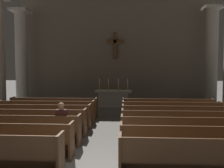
{
  "coord_description": "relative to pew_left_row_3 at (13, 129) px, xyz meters",
  "views": [
    {
      "loc": [
        0.76,
        -4.96,
        2.34
      ],
      "look_at": [
        0.0,
        7.93,
        1.48
      ],
      "focal_mm": 38.36,
      "sensor_mm": 36.0,
      "label": 1
    }
  ],
  "objects": [
    {
      "name": "pew_left_row_3",
      "position": [
        0.0,
        0.0,
        0.0
      ],
      "size": [
        4.11,
        0.5,
        0.95
      ],
      "color": "brown",
      "rests_on": "ground"
    },
    {
      "name": "pew_left_row_4",
      "position": [
        0.0,
        1.03,
        0.0
      ],
      "size": [
        4.11,
        0.5,
        0.95
      ],
      "color": "brown",
      "rests_on": "ground"
    },
    {
      "name": "pew_left_row_5",
      "position": [
        0.0,
        2.06,
        0.0
      ],
      "size": [
        4.11,
        0.5,
        0.95
      ],
      "color": "brown",
      "rests_on": "ground"
    },
    {
      "name": "pew_left_row_6",
      "position": [
        0.0,
        3.09,
        0.0
      ],
      "size": [
        4.11,
        0.5,
        0.95
      ],
      "color": "brown",
      "rests_on": "ground"
    },
    {
      "name": "pew_left_row_7",
      "position": [
        0.0,
        4.12,
        0.0
      ],
      "size": [
        4.11,
        0.5,
        0.95
      ],
      "color": "brown",
      "rests_on": "ground"
    },
    {
      "name": "pew_right_row_1",
      "position": [
        5.33,
        -2.06,
        0.0
      ],
      "size": [
        4.11,
        0.5,
        0.95
      ],
      "color": "brown",
      "rests_on": "ground"
    },
    {
      "name": "pew_right_row_2",
      "position": [
        5.33,
        -1.03,
        0.0
      ],
      "size": [
        4.11,
        0.5,
        0.95
      ],
      "color": "brown",
      "rests_on": "ground"
    },
    {
      "name": "pew_right_row_3",
      "position": [
        5.33,
        0.0,
        0.0
      ],
      "size": [
        4.11,
        0.5,
        0.95
      ],
      "color": "brown",
      "rests_on": "ground"
    },
    {
      "name": "pew_right_row_4",
      "position": [
        5.33,
        1.03,
        0.0
      ],
      "size": [
        4.11,
        0.5,
        0.95
      ],
      "color": "brown",
      "rests_on": "ground"
    },
    {
      "name": "pew_right_row_5",
      "position": [
        5.33,
        2.06,
        0.0
      ],
      "size": [
        4.11,
        0.5,
        0.95
      ],
      "color": "brown",
      "rests_on": "ground"
    },
    {
      "name": "pew_right_row_6",
      "position": [
        5.33,
        3.09,
        0.0
      ],
      "size": [
        4.11,
        0.5,
        0.95
      ],
      "color": "brown",
      "rests_on": "ground"
    },
    {
      "name": "pew_right_row_7",
      "position": [
        5.33,
        4.12,
        0.0
      ],
      "size": [
        4.11,
        0.5,
        0.95
      ],
      "color": "brown",
      "rests_on": "ground"
    },
    {
      "name": "column_left_fourth",
      "position": [
        -3.37,
        8.27,
        2.49
      ],
      "size": [
        1.15,
        1.15,
        6.11
      ],
      "color": "#ADA89E",
      "rests_on": "ground"
    },
    {
      "name": "column_right_fourth",
      "position": [
        8.71,
        8.27,
        2.49
      ],
      "size": [
        1.15,
        1.15,
        6.11
      ],
      "color": "#ADA89E",
      "rests_on": "ground"
    },
    {
      "name": "altar",
      "position": [
        2.67,
        7.34,
        0.06
      ],
      "size": [
        2.2,
        0.9,
        1.01
      ],
      "color": "#A8A399",
      "rests_on": "ground"
    },
    {
      "name": "candlestick_outer_left",
      "position": [
        1.82,
        7.34,
        0.76
      ],
      "size": [
        0.16,
        0.16,
        0.71
      ],
      "color": "#B79338",
      "rests_on": "altar"
    },
    {
      "name": "candlestick_inner_left",
      "position": [
        2.37,
        7.34,
        0.76
      ],
      "size": [
        0.16,
        0.16,
        0.71
      ],
      "color": "#B79338",
      "rests_on": "altar"
    },
    {
      "name": "candlestick_inner_right",
      "position": [
        2.97,
        7.34,
        0.76
      ],
      "size": [
        0.16,
        0.16,
        0.71
      ],
      "color": "#B79338",
      "rests_on": "altar"
    },
    {
      "name": "candlestick_outer_right",
      "position": [
        3.52,
        7.34,
        0.76
      ],
      "size": [
        0.16,
        0.16,
        0.71
      ],
      "color": "#B79338",
      "rests_on": "altar"
    },
    {
      "name": "apse_with_cross",
      "position": [
        2.67,
        9.73,
        3.07
      ],
      "size": [
        13.31,
        0.47,
        7.08
      ],
      "color": "#706656",
      "rests_on": "ground"
    },
    {
      "name": "lone_worshipper",
      "position": [
        1.5,
        0.04,
        0.22
      ],
      "size": [
        0.32,
        0.43,
        1.32
      ],
      "color": "#26262B",
      "rests_on": "ground"
    }
  ]
}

